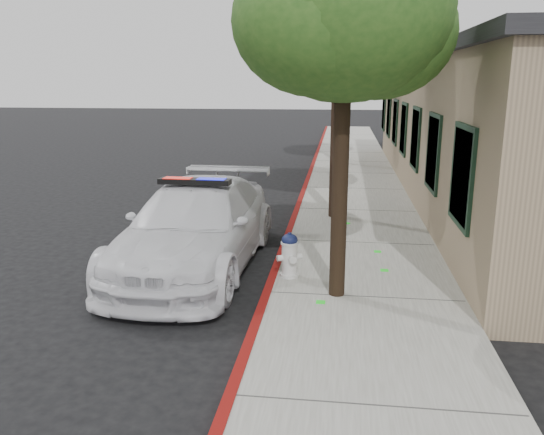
{
  "coord_description": "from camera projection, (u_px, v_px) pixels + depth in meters",
  "views": [
    {
      "loc": [
        1.18,
        -8.18,
        3.48
      ],
      "look_at": [
        -0.15,
        2.3,
        0.81
      ],
      "focal_mm": 35.98,
      "sensor_mm": 36.0,
      "label": 1
    }
  ],
  "objects": [
    {
      "name": "street_tree_near",
      "position": [
        346.0,
        19.0,
        7.7
      ],
      "size": [
        3.2,
        3.05,
        5.59
      ],
      "rotation": [
        0.0,
        0.0,
        -0.02
      ],
      "color": "black",
      "rests_on": "sidewalk"
    },
    {
      "name": "red_curb",
      "position": [
        286.0,
        243.0,
        11.72
      ],
      "size": [
        0.14,
        60.0,
        0.16
      ],
      "primitive_type": "cube",
      "color": "maroon",
      "rests_on": "ground"
    },
    {
      "name": "police_car",
      "position": [
        196.0,
        226.0,
        10.23
      ],
      "size": [
        2.44,
        5.62,
        1.73
      ],
      "rotation": [
        0.0,
        0.0,
        -0.03
      ],
      "color": "white",
      "rests_on": "ground"
    },
    {
      "name": "sidewalk",
      "position": [
        358.0,
        246.0,
        11.53
      ],
      "size": [
        3.2,
        60.0,
        0.15
      ],
      "primitive_type": "cube",
      "color": "gray",
      "rests_on": "ground"
    },
    {
      "name": "ground",
      "position": [
        263.0,
        300.0,
        8.86
      ],
      "size": [
        120.0,
        120.0,
        0.0
      ],
      "primitive_type": "plane",
      "color": "black",
      "rests_on": "ground"
    },
    {
      "name": "street_tree_far",
      "position": [
        346.0,
        44.0,
        21.29
      ],
      "size": [
        3.46,
        3.34,
        6.27
      ],
      "rotation": [
        0.0,
        0.0,
        0.09
      ],
      "color": "black",
      "rests_on": "sidewalk"
    },
    {
      "name": "clapboard_building",
      "position": [
        528.0,
        127.0,
        16.18
      ],
      "size": [
        7.3,
        20.89,
        4.24
      ],
      "color": "#998464",
      "rests_on": "ground"
    },
    {
      "name": "fire_hydrant",
      "position": [
        290.0,
        255.0,
        9.41
      ],
      "size": [
        0.45,
        0.39,
        0.79
      ],
      "rotation": [
        0.0,
        0.0,
        0.4
      ],
      "color": "silver",
      "rests_on": "sidewalk"
    }
  ]
}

